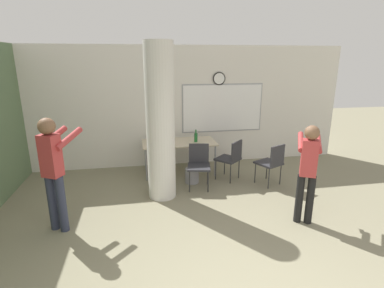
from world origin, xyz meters
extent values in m
cube|color=silver|center=(0.00, 5.06, 1.40)|extent=(8.00, 0.12, 2.80)
cylinder|color=black|center=(0.91, 4.99, 2.05)|extent=(0.30, 0.03, 0.30)
cylinder|color=white|center=(0.91, 4.97, 2.05)|extent=(0.25, 0.01, 0.25)
cube|color=#99999E|center=(1.02, 5.00, 1.35)|extent=(1.98, 0.01, 1.16)
cube|color=white|center=(1.02, 4.99, 1.35)|extent=(1.92, 0.02, 1.10)
cylinder|color=silver|center=(-0.61, 3.27, 1.40)|extent=(0.51, 0.51, 2.80)
cube|color=beige|center=(-0.13, 4.39, 0.71)|extent=(1.61, 0.78, 0.03)
cylinder|color=gray|center=(-0.88, 4.06, 0.35)|extent=(0.04, 0.04, 0.70)
cylinder|color=gray|center=(0.61, 4.06, 0.35)|extent=(0.04, 0.04, 0.70)
cylinder|color=gray|center=(-0.88, 4.72, 0.35)|extent=(0.04, 0.04, 0.70)
cylinder|color=gray|center=(0.61, 4.72, 0.35)|extent=(0.04, 0.04, 0.70)
cylinder|color=#1E6B2D|center=(0.24, 4.33, 0.82)|extent=(0.07, 0.07, 0.19)
cylinder|color=#1E6B2D|center=(0.24, 4.33, 0.96)|extent=(0.03, 0.03, 0.08)
cylinder|color=gray|center=(0.05, 3.79, 0.15)|extent=(0.29, 0.29, 0.31)
cube|color=#2D2D33|center=(1.58, 3.45, 0.45)|extent=(0.59, 0.59, 0.04)
cube|color=#2D2D33|center=(1.66, 3.26, 0.67)|extent=(0.37, 0.20, 0.40)
cylinder|color=#333333|center=(1.66, 3.69, 0.21)|extent=(0.02, 0.02, 0.43)
cylinder|color=#333333|center=(1.34, 3.53, 0.21)|extent=(0.02, 0.02, 0.43)
cylinder|color=#333333|center=(1.82, 3.36, 0.21)|extent=(0.02, 0.02, 0.43)
cylinder|color=#333333|center=(1.49, 3.21, 0.21)|extent=(0.02, 0.02, 0.43)
cube|color=#2D2D33|center=(0.13, 3.48, 0.45)|extent=(0.52, 0.52, 0.04)
cube|color=#2D2D33|center=(0.17, 3.68, 0.67)|extent=(0.39, 0.11, 0.40)
cylinder|color=#333333|center=(-0.08, 3.33, 0.21)|extent=(0.02, 0.02, 0.43)
cylinder|color=#333333|center=(0.27, 3.26, 0.21)|extent=(0.02, 0.02, 0.43)
cylinder|color=#333333|center=(-0.01, 3.69, 0.21)|extent=(0.02, 0.02, 0.43)
cylinder|color=#333333|center=(0.34, 3.62, 0.21)|extent=(0.02, 0.02, 0.43)
cube|color=#2D2D33|center=(0.83, 3.84, 0.45)|extent=(0.62, 0.62, 0.04)
cube|color=#2D2D33|center=(0.97, 3.69, 0.67)|extent=(0.31, 0.29, 0.40)
cylinder|color=#333333|center=(0.84, 4.10, 0.21)|extent=(0.02, 0.02, 0.43)
cylinder|color=#333333|center=(0.58, 3.86, 0.21)|extent=(0.02, 0.02, 0.43)
cylinder|color=#333333|center=(1.09, 3.83, 0.21)|extent=(0.02, 0.02, 0.43)
cylinder|color=#333333|center=(0.82, 3.59, 0.21)|extent=(0.02, 0.02, 0.43)
cylinder|color=black|center=(1.56, 1.88, 0.40)|extent=(0.12, 0.12, 0.79)
cylinder|color=black|center=(1.42, 1.96, 0.40)|extent=(0.12, 0.12, 0.79)
cube|color=#B23838|center=(1.49, 1.92, 1.07)|extent=(0.29, 0.27, 0.56)
sphere|color=brown|center=(1.49, 1.92, 1.46)|extent=(0.21, 0.21, 0.21)
cylinder|color=#B23838|center=(1.71, 2.06, 1.26)|extent=(0.30, 0.48, 0.23)
cylinder|color=#B23838|center=(1.48, 2.18, 1.26)|extent=(0.30, 0.48, 0.23)
cube|color=white|center=(1.58, 2.38, 1.26)|extent=(0.09, 0.13, 0.04)
cylinder|color=#2D3347|center=(-2.17, 2.35, 0.44)|extent=(0.13, 0.13, 0.87)
cylinder|color=#2D3347|center=(-2.32, 2.43, 0.44)|extent=(0.13, 0.13, 0.87)
cube|color=#B23838|center=(-2.24, 2.39, 1.18)|extent=(0.32, 0.30, 0.62)
sphere|color=brown|center=(-2.24, 2.39, 1.61)|extent=(0.24, 0.24, 0.24)
cylinder|color=#B23838|center=(-2.00, 2.54, 1.38)|extent=(0.34, 0.53, 0.25)
cylinder|color=#B23838|center=(-2.25, 2.67, 1.38)|extent=(0.34, 0.53, 0.25)
camera|label=1|loc=(-1.00, -1.93, 2.51)|focal=28.00mm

